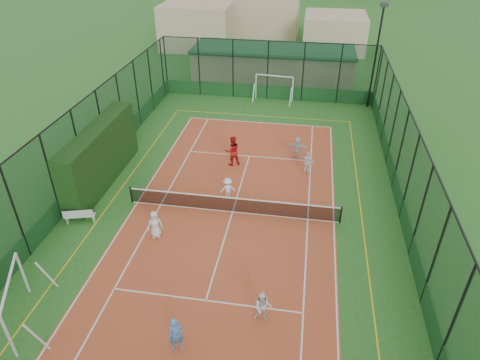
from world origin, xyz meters
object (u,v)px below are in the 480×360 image
object	(u,v)px
floodlight_ne	(375,58)
child_near_mid	(176,335)
child_far_left	(228,189)
child_far_right	(308,163)
child_near_right	(263,307)
coach	(232,151)
clubhouse	(273,64)
futsal_goal_far	(274,88)
white_bench	(80,215)
futsal_goal_near	(16,302)
child_near_left	(155,224)
child_far_back	(297,148)

from	to	relation	value
floodlight_ne	child_near_mid	xyz separation A→B (m)	(-9.12, -25.45, -3.35)
floodlight_ne	child_far_left	bearing A→B (deg)	-120.53
child_near_mid	child_far_right	distance (m)	14.33
child_near_right	coach	xyz separation A→B (m)	(-3.42, 12.14, 0.27)
clubhouse	futsal_goal_far	xyz separation A→B (m)	(0.63, -5.18, -0.50)
clubhouse	child_far_left	size ratio (longest dim) A/B	11.12
white_bench	child_near_right	size ratio (longest dim) A/B	1.05
futsal_goal_near	coach	size ratio (longest dim) A/B	1.70
coach	futsal_goal_near	bearing A→B (deg)	40.88
white_bench	child_far_right	size ratio (longest dim) A/B	1.03
white_bench	child_near_right	distance (m)	11.38
clubhouse	white_bench	xyz separation A→B (m)	(-7.80, -24.15, -1.14)
child_near_right	futsal_goal_far	bearing A→B (deg)	90.99
clubhouse	futsal_goal_near	bearing A→B (deg)	-102.90
child_near_right	clubhouse	bearing A→B (deg)	91.43
futsal_goal_near	coach	xyz separation A→B (m)	(6.09, 13.78, -0.09)
child_near_left	child_far_right	xyz separation A→B (m)	(7.36, 7.44, 0.00)
floodlight_ne	child_far_right	xyz separation A→B (m)	(-4.69, -11.81, -3.36)
clubhouse	child_near_right	bearing A→B (deg)	-85.08
white_bench	futsal_goal_near	distance (m)	6.57
child_far_back	futsal_goal_far	bearing A→B (deg)	-66.46
floodlight_ne	child_near_right	bearing A→B (deg)	-104.50
floodlight_ne	futsal_goal_far	size ratio (longest dim) A/B	2.48
white_bench	futsal_goal_far	world-z (taller)	futsal_goal_far
futsal_goal_near	child_far_left	distance (m)	11.82
floodlight_ne	clubhouse	bearing A→B (deg)	147.88
white_bench	coach	distance (m)	10.04
futsal_goal_far	child_near_left	size ratio (longest dim) A/B	2.22
floodlight_ne	white_bench	xyz separation A→B (m)	(-16.40, -18.75, -3.69)
futsal_goal_near	child_far_back	world-z (taller)	futsal_goal_near
child_far_left	child_far_right	distance (m)	5.67
futsal_goal_far	child_near_left	xyz separation A→B (m)	(-4.09, -19.47, -0.32)
futsal_goal_near	futsal_goal_far	size ratio (longest dim) A/B	1.02
child_near_right	child_far_left	world-z (taller)	child_near_right
child_far_back	child_near_left	bearing A→B (deg)	64.24
child_near_left	child_far_back	world-z (taller)	child_near_left
child_near_left	coach	size ratio (longest dim) A/B	0.75
white_bench	clubhouse	bearing A→B (deg)	56.06
child_near_left	child_far_left	distance (m)	4.87
clubhouse	child_near_mid	world-z (taller)	clubhouse
clubhouse	child_near_mid	bearing A→B (deg)	-90.96
child_far_right	coach	size ratio (longest dim) A/B	0.75
futsal_goal_near	futsal_goal_far	distance (m)	26.58
coach	child_far_back	bearing A→B (deg)	175.91
floodlight_ne	child_far_back	distance (m)	11.76
clubhouse	child_far_left	distance (m)	20.82
floodlight_ne	child_near_left	distance (m)	22.96
white_bench	child_near_mid	size ratio (longest dim) A/B	1.00
futsal_goal_far	child_far_right	world-z (taller)	futsal_goal_far
futsal_goal_near	coach	world-z (taller)	futsal_goal_near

